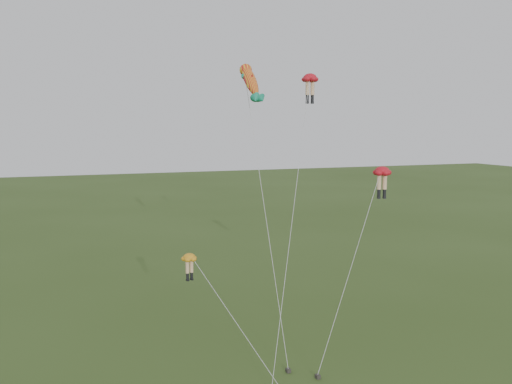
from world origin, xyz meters
name	(u,v)px	position (x,y,z in m)	size (l,w,h in m)	color
ground	(282,371)	(0.00, 0.00, 0.00)	(300.00, 300.00, 0.00)	#314719
legs_kite_red_high	(309,85)	(5.50, 7.69, 18.25)	(8.19, 11.26, 19.16)	red
legs_kite_red_mid	(381,177)	(8.89, 3.00, 11.68)	(8.32, 5.81, 12.41)	red
legs_kite_yellow	(193,264)	(-5.05, 2.18, 6.79)	(4.78, 6.17, 7.45)	orange
fish_kite	(250,81)	(-0.13, 5.29, 18.24)	(1.05, 7.34, 19.79)	#F4A81E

